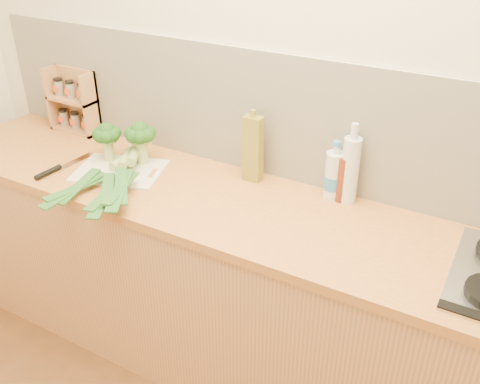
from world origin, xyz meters
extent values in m
plane|color=beige|center=(0.00, 1.50, 1.30)|extent=(3.50, 0.00, 3.50)
cube|color=silver|center=(0.00, 1.49, 1.17)|extent=(3.20, 0.02, 0.54)
cube|color=tan|center=(0.00, 1.20, 0.43)|extent=(3.20, 0.60, 0.86)
cube|color=#CB863B|center=(0.00, 1.20, 0.88)|extent=(3.20, 0.62, 0.04)
cube|color=beige|center=(-0.68, 1.18, 0.91)|extent=(0.44, 0.38, 0.01)
cylinder|color=#A5BE6E|center=(-0.79, 1.23, 0.96)|extent=(0.04, 0.04, 0.09)
sphere|color=#11350E|center=(-0.79, 1.23, 1.05)|extent=(0.08, 0.08, 0.08)
sphere|color=#11350E|center=(-0.75, 1.23, 1.04)|extent=(0.06, 0.06, 0.06)
sphere|color=#11350E|center=(-0.77, 1.26, 1.04)|extent=(0.06, 0.06, 0.06)
sphere|color=#11350E|center=(-0.80, 1.27, 1.04)|extent=(0.06, 0.06, 0.06)
sphere|color=#11350E|center=(-0.82, 1.25, 1.04)|extent=(0.06, 0.06, 0.06)
sphere|color=#11350E|center=(-0.82, 1.22, 1.04)|extent=(0.06, 0.06, 0.06)
sphere|color=#11350E|center=(-0.80, 1.20, 1.04)|extent=(0.06, 0.06, 0.06)
sphere|color=#11350E|center=(-0.77, 1.20, 1.04)|extent=(0.06, 0.06, 0.06)
cylinder|color=#A5BE6E|center=(-0.64, 1.28, 0.96)|extent=(0.05, 0.05, 0.10)
sphere|color=#11350E|center=(-0.64, 1.28, 1.07)|extent=(0.08, 0.08, 0.08)
sphere|color=#11350E|center=(-0.60, 1.28, 1.05)|extent=(0.06, 0.06, 0.06)
sphere|color=#11350E|center=(-0.62, 1.32, 1.05)|extent=(0.06, 0.06, 0.06)
sphere|color=#11350E|center=(-0.65, 1.32, 1.05)|extent=(0.06, 0.06, 0.06)
sphere|color=#11350E|center=(-0.67, 1.30, 1.05)|extent=(0.06, 0.06, 0.06)
sphere|color=#11350E|center=(-0.67, 1.27, 1.05)|extent=(0.06, 0.06, 0.06)
sphere|color=#11350E|center=(-0.65, 1.25, 1.05)|extent=(0.06, 0.06, 0.06)
sphere|color=#11350E|center=(-0.62, 1.25, 1.05)|extent=(0.06, 0.06, 0.06)
cylinder|color=white|center=(-0.70, 1.32, 0.93)|extent=(0.04, 0.10, 0.04)
cylinder|color=#8EA854|center=(-0.70, 1.21, 0.93)|extent=(0.04, 0.13, 0.04)
cube|color=#204F1C|center=(-0.70, 0.94, 0.93)|extent=(0.10, 0.30, 0.02)
cube|color=#204F1C|center=(-0.70, 0.92, 0.94)|extent=(0.05, 0.34, 0.01)
cube|color=#204F1C|center=(-0.70, 0.95, 0.94)|extent=(0.10, 0.28, 0.02)
cylinder|color=white|center=(-0.74, 1.34, 0.95)|extent=(0.09, 0.14, 0.04)
cylinder|color=#8EA854|center=(-0.68, 1.22, 0.95)|extent=(0.11, 0.17, 0.04)
cube|color=#204F1C|center=(-0.54, 0.94, 0.95)|extent=(0.12, 0.30, 0.02)
cube|color=#204F1C|center=(-0.53, 0.92, 0.95)|extent=(0.19, 0.33, 0.01)
cube|color=#204F1C|center=(-0.54, 0.94, 0.96)|extent=(0.21, 0.25, 0.02)
cylinder|color=white|center=(-0.70, 1.33, 0.97)|extent=(0.09, 0.12, 0.04)
cylinder|color=#8EA854|center=(-0.64, 1.23, 0.97)|extent=(0.10, 0.14, 0.04)
cube|color=#204F1C|center=(-0.50, 0.98, 0.97)|extent=(0.14, 0.30, 0.02)
cube|color=#204F1C|center=(-0.49, 0.96, 0.97)|extent=(0.21, 0.32, 0.01)
cube|color=#204F1C|center=(-0.50, 0.99, 0.97)|extent=(0.22, 0.24, 0.02)
cube|color=silver|center=(-0.93, 1.17, 0.90)|extent=(0.05, 0.20, 0.00)
cylinder|color=black|center=(-0.94, 1.00, 0.91)|extent=(0.03, 0.13, 0.02)
cube|color=#B3774D|center=(-1.19, 1.47, 1.06)|extent=(0.27, 0.02, 0.32)
cube|color=#B3774D|center=(-1.19, 1.43, 0.91)|extent=(0.27, 0.11, 0.02)
cube|color=#B3774D|center=(-1.19, 1.43, 1.07)|extent=(0.27, 0.11, 0.02)
cube|color=#B3774D|center=(-1.31, 1.43, 1.06)|extent=(0.02, 0.11, 0.32)
cube|color=#B3774D|center=(-1.06, 1.43, 1.06)|extent=(0.02, 0.11, 0.32)
cylinder|color=gray|center=(-1.27, 1.43, 0.95)|extent=(0.04, 0.04, 0.08)
cylinder|color=gray|center=(-1.19, 1.43, 0.95)|extent=(0.04, 0.04, 0.08)
cylinder|color=gray|center=(-1.11, 1.43, 0.95)|extent=(0.04, 0.04, 0.08)
cylinder|color=gray|center=(-1.27, 1.43, 1.12)|extent=(0.04, 0.04, 0.08)
cylinder|color=gray|center=(-1.19, 1.43, 1.12)|extent=(0.04, 0.04, 0.08)
cylinder|color=gray|center=(-1.11, 1.43, 1.12)|extent=(0.04, 0.04, 0.08)
cube|color=olive|center=(-0.14, 1.41, 1.04)|extent=(0.08, 0.05, 0.29)
cylinder|color=olive|center=(-0.14, 1.41, 1.20)|extent=(0.02, 0.02, 0.03)
cylinder|color=silver|center=(0.28, 1.43, 1.04)|extent=(0.07, 0.07, 0.27)
cylinder|color=silver|center=(0.28, 1.43, 1.20)|extent=(0.03, 0.03, 0.06)
cylinder|color=maroon|center=(0.26, 1.43, 1.00)|extent=(0.06, 0.06, 0.19)
cylinder|color=maroon|center=(0.26, 1.43, 1.12)|extent=(0.03, 0.03, 0.05)
cylinder|color=silver|center=(0.22, 1.44, 1.00)|extent=(0.08, 0.08, 0.20)
cylinder|color=silver|center=(0.22, 1.44, 1.11)|extent=(0.03, 0.03, 0.03)
cylinder|color=#3382BF|center=(0.22, 1.44, 0.97)|extent=(0.08, 0.08, 0.06)
camera|label=1|loc=(0.81, -0.40, 2.00)|focal=40.00mm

